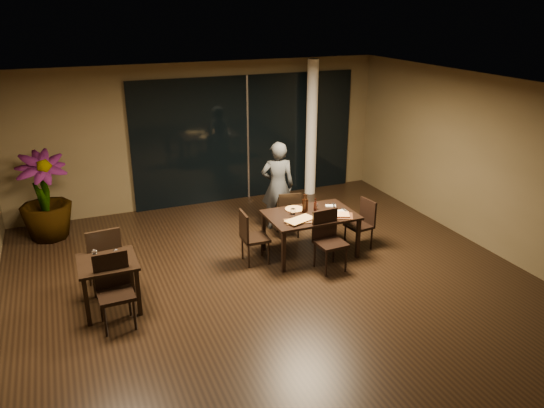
{
  "coord_description": "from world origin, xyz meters",
  "views": [
    {
      "loc": [
        -2.78,
        -6.68,
        4.12
      ],
      "look_at": [
        0.27,
        0.76,
        1.05
      ],
      "focal_mm": 35.0,
      "sensor_mm": 36.0,
      "label": 1
    }
  ],
  "objects_px": {
    "diner": "(278,186)",
    "chair_main_near": "(328,237)",
    "main_table": "(311,218)",
    "chair_main_left": "(250,235)",
    "chair_main_far": "(289,212)",
    "bottle_a": "(304,204)",
    "potted_plant": "(44,197)",
    "bottle_c": "(306,203)",
    "chair_side_far": "(104,256)",
    "chair_side_near": "(114,286)",
    "side_table": "(108,269)",
    "bottle_b": "(315,206)",
    "chair_main_right": "(363,221)"
  },
  "relations": [
    {
      "from": "chair_main_right",
      "to": "bottle_b",
      "type": "height_order",
      "value": "bottle_b"
    },
    {
      "from": "chair_main_left",
      "to": "chair_side_far",
      "type": "xyz_separation_m",
      "value": [
        -2.34,
        -0.07,
        0.08
      ]
    },
    {
      "from": "main_table",
      "to": "chair_main_left",
      "type": "relative_size",
      "value": 1.63
    },
    {
      "from": "side_table",
      "to": "diner",
      "type": "height_order",
      "value": "diner"
    },
    {
      "from": "chair_main_near",
      "to": "potted_plant",
      "type": "bearing_deg",
      "value": 141.32
    },
    {
      "from": "bottle_c",
      "to": "chair_main_left",
      "type": "bearing_deg",
      "value": -176.07
    },
    {
      "from": "side_table",
      "to": "chair_side_near",
      "type": "xyz_separation_m",
      "value": [
        0.03,
        -0.41,
        -0.06
      ]
    },
    {
      "from": "chair_main_right",
      "to": "bottle_b",
      "type": "bearing_deg",
      "value": -102.96
    },
    {
      "from": "bottle_c",
      "to": "main_table",
      "type": "bearing_deg",
      "value": -81.9
    },
    {
      "from": "side_table",
      "to": "bottle_b",
      "type": "xyz_separation_m",
      "value": [
        3.49,
        0.51,
        0.26
      ]
    },
    {
      "from": "chair_main_left",
      "to": "chair_side_near",
      "type": "xyz_separation_m",
      "value": [
        -2.3,
        -0.98,
        0.05
      ]
    },
    {
      "from": "chair_main_near",
      "to": "main_table",
      "type": "bearing_deg",
      "value": 91.65
    },
    {
      "from": "chair_main_left",
      "to": "chair_main_near",
      "type": "bearing_deg",
      "value": -117.23
    },
    {
      "from": "main_table",
      "to": "chair_main_left",
      "type": "bearing_deg",
      "value": 176.19
    },
    {
      "from": "chair_main_far",
      "to": "bottle_a",
      "type": "distance_m",
      "value": 0.82
    },
    {
      "from": "chair_main_left",
      "to": "potted_plant",
      "type": "relative_size",
      "value": 0.56
    },
    {
      "from": "bottle_a",
      "to": "bottle_c",
      "type": "bearing_deg",
      "value": 41.42
    },
    {
      "from": "bottle_a",
      "to": "potted_plant",
      "type": "bearing_deg",
      "value": 150.06
    },
    {
      "from": "main_table",
      "to": "chair_side_far",
      "type": "height_order",
      "value": "chair_side_far"
    },
    {
      "from": "side_table",
      "to": "bottle_a",
      "type": "height_order",
      "value": "bottle_a"
    },
    {
      "from": "main_table",
      "to": "chair_main_left",
      "type": "xyz_separation_m",
      "value": [
        -1.07,
        0.07,
        -0.16
      ]
    },
    {
      "from": "bottle_b",
      "to": "bottle_c",
      "type": "distance_m",
      "value": 0.18
    },
    {
      "from": "chair_main_far",
      "to": "potted_plant",
      "type": "height_order",
      "value": "potted_plant"
    },
    {
      "from": "main_table",
      "to": "chair_main_far",
      "type": "distance_m",
      "value": 0.82
    },
    {
      "from": "chair_main_far",
      "to": "bottle_a",
      "type": "xyz_separation_m",
      "value": [
        -0.03,
        -0.71,
        0.42
      ]
    },
    {
      "from": "chair_side_near",
      "to": "chair_main_far",
      "type": "bearing_deg",
      "value": 25.21
    },
    {
      "from": "chair_side_far",
      "to": "bottle_b",
      "type": "relative_size",
      "value": 4.06
    },
    {
      "from": "side_table",
      "to": "bottle_a",
      "type": "distance_m",
      "value": 3.38
    },
    {
      "from": "diner",
      "to": "bottle_c",
      "type": "xyz_separation_m",
      "value": [
        0.06,
        -1.12,
        0.04
      ]
    },
    {
      "from": "diner",
      "to": "chair_main_left",
      "type": "bearing_deg",
      "value": 67.44
    },
    {
      "from": "main_table",
      "to": "bottle_c",
      "type": "bearing_deg",
      "value": 98.1
    },
    {
      "from": "main_table",
      "to": "bottle_b",
      "type": "height_order",
      "value": "bottle_b"
    },
    {
      "from": "chair_main_far",
      "to": "chair_main_near",
      "type": "height_order",
      "value": "chair_main_near"
    },
    {
      "from": "main_table",
      "to": "chair_main_far",
      "type": "relative_size",
      "value": 1.68
    },
    {
      "from": "chair_main_left",
      "to": "bottle_c",
      "type": "xyz_separation_m",
      "value": [
        1.05,
        0.07,
        0.39
      ]
    },
    {
      "from": "chair_main_far",
      "to": "bottle_b",
      "type": "distance_m",
      "value": 0.89
    },
    {
      "from": "diner",
      "to": "chair_main_near",
      "type": "bearing_deg",
      "value": 111.16
    },
    {
      "from": "chair_side_far",
      "to": "bottle_a",
      "type": "xyz_separation_m",
      "value": [
        3.32,
        0.08,
        0.32
      ]
    },
    {
      "from": "diner",
      "to": "bottle_a",
      "type": "relative_size",
      "value": 5.18
    },
    {
      "from": "side_table",
      "to": "chair_main_near",
      "type": "bearing_deg",
      "value": -0.93
    },
    {
      "from": "chair_main_left",
      "to": "main_table",
      "type": "bearing_deg",
      "value": -91.69
    },
    {
      "from": "chair_main_far",
      "to": "chair_side_far",
      "type": "xyz_separation_m",
      "value": [
        -3.35,
        -0.79,
        0.09
      ]
    },
    {
      "from": "chair_main_left",
      "to": "bottle_b",
      "type": "relative_size",
      "value": 3.52
    },
    {
      "from": "potted_plant",
      "to": "chair_main_far",
      "type": "bearing_deg",
      "value": -21.79
    },
    {
      "from": "chair_main_left",
      "to": "chair_side_near",
      "type": "distance_m",
      "value": 2.51
    },
    {
      "from": "chair_main_far",
      "to": "bottle_c",
      "type": "xyz_separation_m",
      "value": [
        0.03,
        -0.65,
        0.4
      ]
    },
    {
      "from": "chair_main_far",
      "to": "bottle_c",
      "type": "distance_m",
      "value": 0.77
    },
    {
      "from": "chair_main_left",
      "to": "bottle_a",
      "type": "relative_size",
      "value": 2.77
    },
    {
      "from": "bottle_c",
      "to": "chair_side_near",
      "type": "bearing_deg",
      "value": -162.52
    },
    {
      "from": "diner",
      "to": "bottle_c",
      "type": "relative_size",
      "value": 5.63
    }
  ]
}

